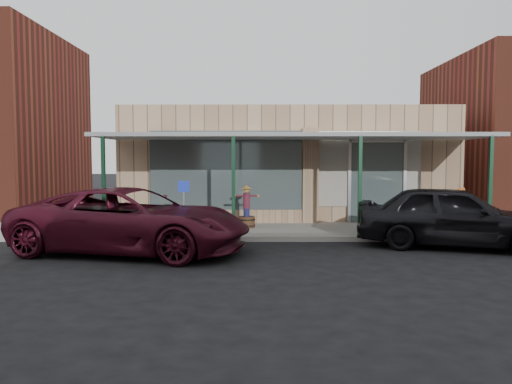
{
  "coord_description": "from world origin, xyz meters",
  "views": [
    {
      "loc": [
        -1.11,
        -12.0,
        2.4
      ],
      "look_at": [
        -1.16,
        2.6,
        1.38
      ],
      "focal_mm": 35.0,
      "sensor_mm": 36.0,
      "label": 1
    }
  ],
  "objects_px": {
    "barrel_pumpkin": "(142,222)",
    "handicap_sign": "(184,200)",
    "car_maroon": "(132,220)",
    "barrel_scarecrow": "(247,213)",
    "parked_sedan": "(453,216)"
  },
  "relations": [
    {
      "from": "barrel_scarecrow",
      "to": "car_maroon",
      "type": "height_order",
      "value": "car_maroon"
    },
    {
      "from": "car_maroon",
      "to": "handicap_sign",
      "type": "bearing_deg",
      "value": -13.47
    },
    {
      "from": "handicap_sign",
      "to": "barrel_pumpkin",
      "type": "bearing_deg",
      "value": 144.78
    },
    {
      "from": "parked_sedan",
      "to": "car_maroon",
      "type": "distance_m",
      "value": 8.37
    },
    {
      "from": "barrel_pumpkin",
      "to": "barrel_scarecrow",
      "type": "bearing_deg",
      "value": 12.39
    },
    {
      "from": "barrel_scarecrow",
      "to": "parked_sedan",
      "type": "distance_m",
      "value": 6.18
    },
    {
      "from": "parked_sedan",
      "to": "car_maroon",
      "type": "xyz_separation_m",
      "value": [
        -8.33,
        -0.76,
        -0.02
      ]
    },
    {
      "from": "barrel_scarecrow",
      "to": "barrel_pumpkin",
      "type": "distance_m",
      "value": 3.29
    },
    {
      "from": "barrel_scarecrow",
      "to": "barrel_pumpkin",
      "type": "bearing_deg",
      "value": -164.58
    },
    {
      "from": "barrel_pumpkin",
      "to": "parked_sedan",
      "type": "xyz_separation_m",
      "value": [
        8.75,
        -2.02,
        0.42
      ]
    },
    {
      "from": "barrel_scarecrow",
      "to": "parked_sedan",
      "type": "relative_size",
      "value": 0.26
    },
    {
      "from": "barrel_pumpkin",
      "to": "parked_sedan",
      "type": "height_order",
      "value": "parked_sedan"
    },
    {
      "from": "parked_sedan",
      "to": "car_maroon",
      "type": "relative_size",
      "value": 0.9
    },
    {
      "from": "handicap_sign",
      "to": "car_maroon",
      "type": "distance_m",
      "value": 2.29
    },
    {
      "from": "barrel_pumpkin",
      "to": "handicap_sign",
      "type": "bearing_deg",
      "value": -27.96
    }
  ]
}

